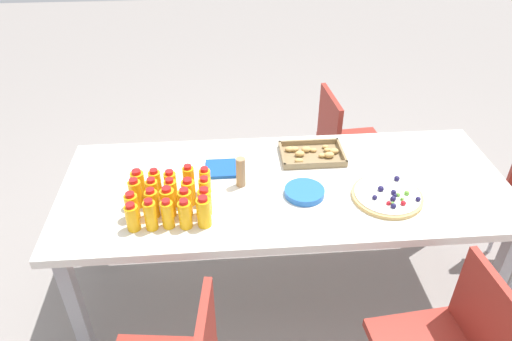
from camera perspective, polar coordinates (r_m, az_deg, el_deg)
name	(u,v)px	position (r m, az deg, el deg)	size (l,w,h in m)	color
ground_plane	(281,291)	(2.78, 2.99, -14.18)	(12.00, 12.00, 0.00)	gray
party_table	(285,195)	(2.30, 3.50, -2.91)	(2.11, 0.85, 0.76)	silver
chair_far_right	(345,141)	(3.12, 10.58, 3.45)	(0.43, 0.43, 0.83)	maroon
juice_bottle_0	(132,217)	(2.04, -14.56, -5.43)	(0.06, 0.06, 0.13)	#FAAC14
juice_bottle_1	(151,215)	(2.02, -12.50, -5.22)	(0.05, 0.05, 0.15)	#FAAD14
juice_bottle_2	(168,214)	(2.02, -10.53, -5.15)	(0.05, 0.05, 0.14)	#FBAE14
juice_bottle_3	(185,214)	(2.00, -8.48, -5.20)	(0.06, 0.06, 0.14)	#FAAC14
juice_bottle_4	(204,212)	(2.00, -6.26, -4.95)	(0.06, 0.06, 0.15)	#F9AF14
juice_bottle_5	(132,206)	(2.09, -14.61, -4.16)	(0.06, 0.06, 0.13)	#F9AD14
juice_bottle_6	(152,203)	(2.08, -12.32, -3.86)	(0.06, 0.06, 0.14)	#F9AC14
juice_bottle_7	(168,202)	(2.07, -10.47, -3.75)	(0.06, 0.06, 0.15)	#FAAB14
juice_bottle_8	(185,203)	(2.06, -8.46, -3.87)	(0.06, 0.06, 0.14)	#FAAE14
juice_bottle_9	(205,202)	(2.06, -6.14, -3.77)	(0.06, 0.06, 0.14)	#FBAC14
juice_bottle_10	(136,193)	(2.15, -14.19, -2.67)	(0.06, 0.06, 0.14)	#FBAC14
juice_bottle_11	(153,193)	(2.14, -12.25, -2.60)	(0.05, 0.05, 0.14)	#F9AF14
juice_bottle_12	(171,193)	(2.12, -10.14, -2.66)	(0.05, 0.05, 0.14)	#FAAB14
juice_bottle_13	(189,192)	(2.13, -8.08, -2.57)	(0.06, 0.06, 0.13)	#FBAF14
juice_bottle_14	(205,191)	(2.12, -6.13, -2.40)	(0.05, 0.05, 0.13)	#F9AD14
juice_bottle_15	(138,184)	(2.21, -13.89, -1.58)	(0.06, 0.06, 0.14)	#F9AE14
juice_bottle_16	(155,183)	(2.20, -11.95, -1.48)	(0.05, 0.05, 0.14)	#F9AF14
juice_bottle_17	(171,184)	(2.19, -10.18, -1.57)	(0.06, 0.06, 0.13)	#F9AE14
juice_bottle_18	(189,180)	(2.18, -8.03, -1.14)	(0.05, 0.05, 0.15)	#FAAE14
juice_bottle_19	(205,181)	(2.18, -6.11, -1.25)	(0.05, 0.05, 0.14)	#F9AB14
fruit_pizza	(387,196)	(2.24, 15.45, -2.92)	(0.32, 0.32, 0.05)	tan
snack_tray	(312,154)	(2.46, 6.69, 1.96)	(0.32, 0.22, 0.04)	olive
plate_stack	(304,192)	(2.19, 5.81, -2.59)	(0.18, 0.18, 0.03)	blue
napkin_stack	(221,169)	(2.35, -4.21, 0.22)	(0.15, 0.15, 0.02)	#194CA5
cardboard_tube	(241,172)	(2.21, -1.84, -0.20)	(0.04, 0.04, 0.15)	#9E7A56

